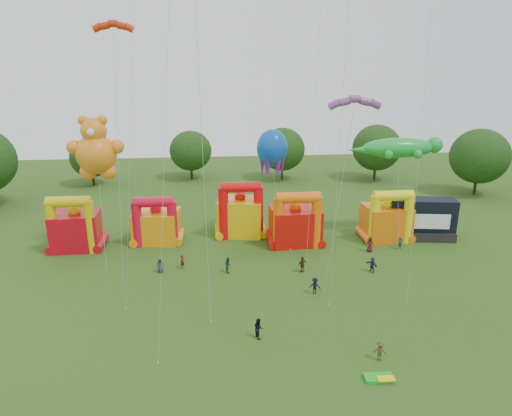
{
  "coord_description": "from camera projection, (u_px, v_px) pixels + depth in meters",
  "views": [
    {
      "loc": [
        -4.09,
        -24.59,
        21.05
      ],
      "look_at": [
        -0.19,
        18.0,
        7.26
      ],
      "focal_mm": 32.0,
      "sensor_mm": 36.0,
      "label": 1
    }
  ],
  "objects": [
    {
      "name": "folded_kite_bundle",
      "position": [
        380.0,
        378.0,
        31.57
      ],
      "size": [
        2.05,
        1.18,
        0.31
      ],
      "color": "green",
      "rests_on": "ground"
    },
    {
      "name": "bouncy_castle_4",
      "position": [
        387.0,
        220.0,
        55.95
      ],
      "size": [
        5.68,
        4.71,
        6.57
      ],
      "color": "orange",
      "rests_on": "ground"
    },
    {
      "name": "parafoil_kites",
      "position": [
        264.0,
        171.0,
        41.22
      ],
      "size": [
        26.77,
        15.11,
        28.98
      ],
      "color": "red",
      "rests_on": "ground"
    },
    {
      "name": "spectator_1",
      "position": [
        182.0,
        262.0,
        48.38
      ],
      "size": [
        0.66,
        0.66,
        1.55
      ],
      "primitive_type": "imported",
      "rotation": [
        0.0,
        0.0,
        0.78
      ],
      "color": "maroon",
      "rests_on": "ground"
    },
    {
      "name": "spectator_4",
      "position": [
        302.0,
        264.0,
        47.48
      ],
      "size": [
        1.12,
        0.81,
        1.76
      ],
      "primitive_type": "imported",
      "rotation": [
        0.0,
        0.0,
        3.56
      ],
      "color": "#3C2A18",
      "rests_on": "ground"
    },
    {
      "name": "spectator_5",
      "position": [
        372.0,
        265.0,
        47.6
      ],
      "size": [
        1.18,
        1.49,
        1.58
      ],
      "primitive_type": "imported",
      "rotation": [
        0.0,
        0.0,
        5.27
      ],
      "color": "#26263F",
      "rests_on": "ground"
    },
    {
      "name": "spectator_6",
      "position": [
        370.0,
        244.0,
        52.6
      ],
      "size": [
        1.06,
        0.99,
        1.81
      ],
      "primitive_type": "imported",
      "rotation": [
        0.0,
        0.0,
        5.64
      ],
      "color": "#4E1618",
      "rests_on": "ground"
    },
    {
      "name": "bouncy_castle_2",
      "position": [
        240.0,
        214.0,
        57.26
      ],
      "size": [
        6.16,
        5.27,
        7.23
      ],
      "color": "#E6BA0C",
      "rests_on": "ground"
    },
    {
      "name": "spectator_8",
      "position": [
        258.0,
        328.0,
        36.21
      ],
      "size": [
        0.89,
        1.0,
        1.7
      ],
      "primitive_type": "imported",
      "rotation": [
        0.0,
        0.0,
        1.92
      ],
      "color": "black",
      "rests_on": "ground"
    },
    {
      "name": "tree_ring",
      "position": [
        265.0,
        308.0,
        28.69
      ],
      "size": [
        127.04,
        129.18,
        12.07
      ],
      "color": "#352314",
      "rests_on": "ground"
    },
    {
      "name": "spectator_2",
      "position": [
        228.0,
        265.0,
        47.49
      ],
      "size": [
        0.76,
        0.9,
        1.65
      ],
      "primitive_type": "imported",
      "rotation": [
        0.0,
        0.0,
        1.75
      ],
      "color": "#19402F",
      "rests_on": "ground"
    },
    {
      "name": "ground",
      "position": [
        284.0,
        395.0,
        30.12
      ],
      "size": [
        160.0,
        160.0,
        0.0
      ],
      "primitive_type": "plane",
      "color": "#2E5116",
      "rests_on": "ground"
    },
    {
      "name": "bouncy_castle_0",
      "position": [
        75.0,
        228.0,
        52.94
      ],
      "size": [
        5.53,
        4.53,
        6.78
      ],
      "color": "red",
      "rests_on": "ground"
    },
    {
      "name": "diamond_kites",
      "position": [
        286.0,
        121.0,
        38.91
      ],
      "size": [
        27.88,
        19.25,
        38.85
      ],
      "color": "#D33E09",
      "rests_on": "ground"
    },
    {
      "name": "stage_trailer",
      "position": [
        422.0,
        219.0,
        56.26
      ],
      "size": [
        8.23,
        4.1,
        5.09
      ],
      "color": "black",
      "rests_on": "ground"
    },
    {
      "name": "bouncy_castle_3",
      "position": [
        296.0,
        223.0,
        54.43
      ],
      "size": [
        5.98,
        4.91,
        6.85
      ],
      "color": "red",
      "rests_on": "ground"
    },
    {
      "name": "octopus_kite",
      "position": [
        277.0,
        182.0,
        55.06
      ],
      "size": [
        3.78,
        7.99,
        13.37
      ],
      "color": "#0B49B0",
      "rests_on": "ground"
    },
    {
      "name": "spectator_0",
      "position": [
        160.0,
        265.0,
        47.47
      ],
      "size": [
        0.82,
        0.59,
        1.55
      ],
      "primitive_type": "imported",
      "rotation": [
        0.0,
        0.0,
        0.13
      ],
      "color": "#26293F",
      "rests_on": "ground"
    },
    {
      "name": "bouncy_castle_1",
      "position": [
        157.0,
        224.0,
        55.05
      ],
      "size": [
        5.76,
        4.86,
        6.05
      ],
      "color": "orange",
      "rests_on": "ground"
    },
    {
      "name": "spectator_3",
      "position": [
        315.0,
        286.0,
        43.07
      ],
      "size": [
        1.2,
        0.92,
        1.63
      ],
      "primitive_type": "imported",
      "rotation": [
        0.0,
        0.0,
        2.8
      ],
      "color": "black",
      "rests_on": "ground"
    },
    {
      "name": "gecko_kite",
      "position": [
        399.0,
        175.0,
        54.65
      ],
      "size": [
        11.85,
        7.59,
        12.44
      ],
      "color": "green",
      "rests_on": "ground"
    },
    {
      "name": "spectator_9",
      "position": [
        380.0,
        351.0,
        33.48
      ],
      "size": [
        1.13,
        0.88,
        1.53
      ],
      "primitive_type": "imported",
      "rotation": [
        0.0,
        0.0,
        2.78
      ],
      "color": "#483B1D",
      "rests_on": "ground"
    },
    {
      "name": "spectator_7",
      "position": [
        400.0,
        243.0,
        53.3
      ],
      "size": [
        0.66,
        0.56,
        1.55
      ],
      "primitive_type": "imported",
      "rotation": [
        0.0,
        0.0,
        0.39
      ],
      "color": "#183E28",
      "rests_on": "ground"
    },
    {
      "name": "teddy_bear_kite",
      "position": [
        98.0,
        176.0,
        50.11
      ],
      "size": [
        6.2,
        8.02,
        15.61
      ],
      "color": "orange",
      "rests_on": "ground"
    }
  ]
}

